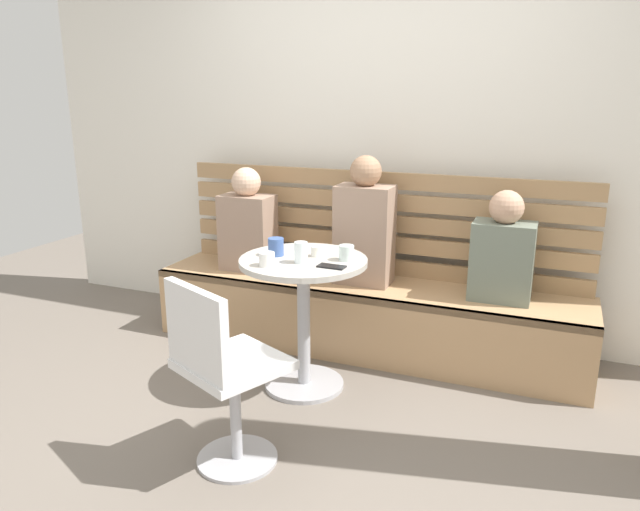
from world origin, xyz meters
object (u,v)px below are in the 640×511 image
Objects in this scene: person_adult at (365,227)px; cup_water_clear at (301,252)px; white_chair at (221,370)px; cup_glass_short at (346,253)px; person_child_middle at (503,252)px; cup_ceramic_white at (267,259)px; person_child_left at (248,225)px; phone_on_table at (331,266)px; booth_bench at (363,316)px; cafe_table at (304,298)px; cup_mug_blue at (276,247)px; cup_espresso_small at (316,251)px.

person_adult is 7.15× the size of cup_water_clear.
cup_glass_short is (0.25, 0.86, 0.32)m from white_chair.
person_adult is 0.82m from person_child_middle.
person_adult reaches higher than person_child_middle.
cup_water_clear is at bearing 40.38° from cup_ceramic_white.
person_child_left reaches higher than cup_ceramic_white.
cup_ceramic_white is at bearing 109.90° from phone_on_table.
person_child_left is at bearing -178.85° from person_adult.
booth_bench is at bearing 79.51° from cup_water_clear.
booth_bench is 0.68m from cafe_table.
cup_mug_blue is at bearing 178.97° from cafe_table.
booth_bench is 24.55× the size of cup_water_clear.
person_child_middle is at bearing -0.17° from person_adult.
person_child_left reaches higher than phone_on_table.
phone_on_table is at bearing -5.20° from cup_water_clear.
phone_on_table reaches higher than cafe_table.
white_chair is 1.57m from person_child_left.
cup_ceramic_white is at bearing -55.36° from person_child_left.
cup_espresso_small is at bearing 55.36° from cafe_table.
cup_glass_short is 0.39m from cup_mug_blue.
person_child_middle is 1.06m from cup_espresso_small.
cup_ceramic_white is at bearing -77.03° from cup_mug_blue.
booth_bench is 0.95m from person_child_middle.
cafe_table is 0.35m from cup_glass_short.
person_child_middle is 6.63× the size of cup_mug_blue.
cup_mug_blue is at bearing 102.97° from cup_ceramic_white.
phone_on_table is at bearing 72.94° from white_chair.
white_chair is at bearing -91.76° from cafe_table.
person_child_left is 4.85× the size of phone_on_table.
person_child_left is at bearing 130.08° from cup_mug_blue.
cafe_table is 0.81m from white_chair.
white_chair and cup_water_clear have the same top height.
person_child_left is 0.89m from cup_espresso_small.
cup_espresso_small is (0.03, 0.14, -0.03)m from cup_water_clear.
person_child_left is (-0.80, -0.02, -0.05)m from person_adult.
cup_espresso_small is at bearing 17.15° from cup_mug_blue.
booth_bench is 0.78m from cup_glass_short.
cafe_table is 0.92m from person_child_left.
cup_glass_short reaches higher than phone_on_table.
white_chair reaches higher than cup_mug_blue.
person_child_middle is 1.34m from cup_ceramic_white.
cup_water_clear is at bearing -100.49° from booth_bench.
person_child_middle is (0.98, 1.42, 0.25)m from white_chair.
person_adult is 1.16× the size of person_child_left.
cafe_table is at bearing -102.60° from person_adult.
person_child_middle is 4.50× the size of phone_on_table.
phone_on_table is (0.19, -0.09, 0.23)m from cafe_table.
cup_espresso_small is at bearing -148.94° from person_child_middle.
person_child_middle is 1.16m from cup_water_clear.
cup_water_clear is at bearing -143.54° from person_child_middle.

